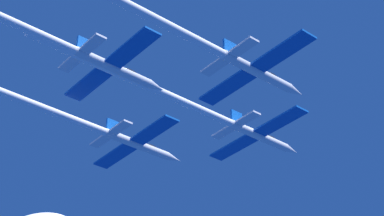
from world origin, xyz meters
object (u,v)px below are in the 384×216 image
object	(u,v)px
jet_right_wing	(192,38)
jet_slot	(34,32)
jet_lead	(201,110)
jet_left_wing	(68,118)

from	to	relation	value
jet_right_wing	jet_slot	xyz separation A→B (m)	(-11.62, -12.81, 1.54)
jet_lead	jet_right_wing	xyz separation A→B (m)	(12.08, -11.41, -1.50)
jet_lead	jet_left_wing	size ratio (longest dim) A/B	0.98
jet_left_wing	jet_right_wing	size ratio (longest dim) A/B	1.07
jet_left_wing	jet_slot	xyz separation A→B (m)	(11.45, -11.26, 1.08)
jet_lead	jet_right_wing	size ratio (longest dim) A/B	1.04
jet_left_wing	jet_right_wing	bearing A→B (deg)	3.84
jet_lead	jet_slot	distance (m)	24.23
jet_left_wing	jet_slot	size ratio (longest dim) A/B	1.02
jet_slot	jet_right_wing	bearing A→B (deg)	47.79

